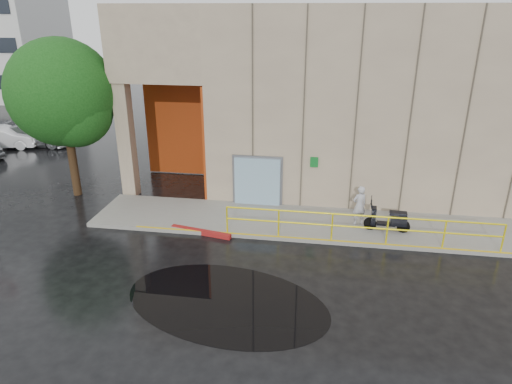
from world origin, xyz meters
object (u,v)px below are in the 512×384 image
scooter (389,213)px  car_b (4,137)px  red_curb (201,232)px  car_c (36,134)px  tree_near (65,97)px  person (359,205)px

scooter → car_b: size_ratio=0.43×
red_curb → car_c: size_ratio=0.52×
scooter → car_c: bearing=159.2°
scooter → red_curb: bearing=-167.8°
scooter → car_c: 21.89m
red_curb → tree_near: 8.25m
person → car_c: bearing=-51.8°
car_b → car_c: size_ratio=0.86×
car_b → car_c: bearing=-73.3°
scooter → tree_near: tree_near is taller
person → car_b: size_ratio=0.39×
red_curb → tree_near: bearing=155.5°
car_c → tree_near: size_ratio=0.67×
tree_near → scooter: bearing=-8.1°
person → car_b: person is taller
car_c → tree_near: tree_near is taller
car_c → tree_near: (6.71, -7.14, 3.73)m
red_curb → scooter: bearing=8.6°
person → car_c: (-18.92, 8.58, -0.26)m
car_c → scooter: bearing=-115.7°
scooter → red_curb: size_ratio=0.70×
red_curb → car_b: car_b is taller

